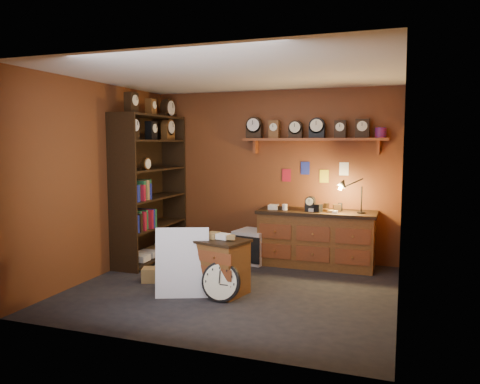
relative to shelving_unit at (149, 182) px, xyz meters
name	(u,v)px	position (x,y,z in m)	size (l,w,h in m)	color
floor	(234,289)	(1.79, -0.98, -1.25)	(4.00, 4.00, 0.00)	black
room_shell	(240,154)	(1.84, -0.87, 0.47)	(4.02, 3.62, 2.71)	brown
shelving_unit	(149,182)	(0.00, 0.00, 0.00)	(0.47, 1.60, 2.58)	black
workbench	(317,235)	(2.59, 0.49, -0.78)	(1.76, 0.66, 1.36)	brown
low_cabinet	(222,264)	(1.72, -1.21, -0.88)	(0.71, 0.65, 0.77)	brown
big_round_clock	(221,282)	(1.81, -1.47, -1.02)	(0.47, 0.16, 0.48)	black
white_panel	(183,296)	(1.30, -1.46, -1.25)	(0.65, 0.03, 0.86)	silver
mini_fridge	(252,246)	(1.61, 0.38, -1.00)	(0.58, 0.59, 0.51)	silver
floor_box_a	(187,280)	(1.16, -1.05, -1.18)	(0.25, 0.21, 0.15)	olive
floor_box_b	(190,289)	(1.34, -1.35, -1.20)	(0.19, 0.23, 0.11)	white
floor_box_c	(152,275)	(0.64, -1.05, -1.16)	(0.25, 0.21, 0.19)	olive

